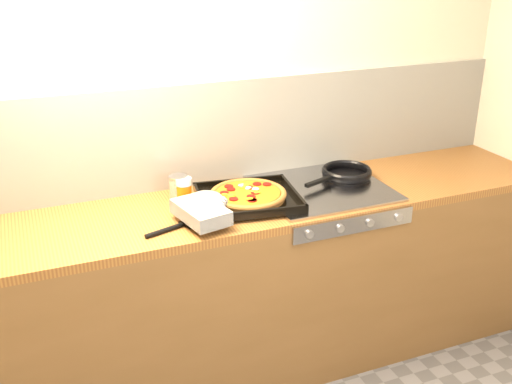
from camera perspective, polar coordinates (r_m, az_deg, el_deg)
name	(u,v)px	position (r m, az deg, el deg)	size (l,w,h in m)	color
room_shell	(212,134)	(2.89, -4.17, 5.57)	(3.20, 3.20, 3.20)	white
counter_run	(235,289)	(2.93, -1.98, -9.20)	(3.20, 0.62, 0.90)	brown
stovetop	(322,189)	(2.89, 6.29, 0.33)	(0.60, 0.56, 0.02)	#9A9A9F
pizza_on_tray	(235,199)	(2.65, -2.02, -0.69)	(0.61, 0.49, 0.08)	black
frying_pan	(346,173)	(3.00, 8.55, 1.78)	(0.44, 0.32, 0.04)	black
tomato_can	(179,188)	(2.75, -7.38, 0.35)	(0.11, 0.11, 0.12)	#A71C0D
juice_glass	(184,190)	(2.72, -6.88, 0.15)	(0.08, 0.08, 0.12)	orange
wooden_spoon	(254,182)	(2.94, -0.16, 0.97)	(0.30, 0.09, 0.02)	#AD7349
black_spatula	(177,227)	(2.51, -7.53, -3.31)	(0.28, 0.13, 0.02)	black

